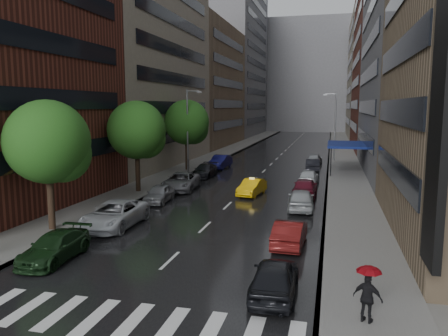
{
  "coord_description": "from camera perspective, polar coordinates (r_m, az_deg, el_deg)",
  "views": [
    {
      "loc": [
        7.38,
        -14.98,
        7.4
      ],
      "look_at": [
        0.0,
        14.91,
        3.0
      ],
      "focal_mm": 35.0,
      "sensor_mm": 36.0,
      "label": 1
    }
  ],
  "objects": [
    {
      "name": "crosswalk",
      "position": [
        16.57,
        -14.22,
        -18.6
      ],
      "size": [
        13.15,
        2.8,
        0.01
      ],
      "color": "silver",
      "rests_on": "ground"
    },
    {
      "name": "awning",
      "position": [
        50.19,
        15.66,
        2.95
      ],
      "size": [
        4.0,
        8.0,
        3.12
      ],
      "color": "navy",
      "rests_on": "sidewalk_right"
    },
    {
      "name": "street_lamp_left",
      "position": [
        47.51,
        -4.7,
        5.07
      ],
      "size": [
        1.74,
        0.22,
        9.0
      ],
      "color": "gray",
      "rests_on": "sidewalk_left"
    },
    {
      "name": "parked_cars_right",
      "position": [
        36.17,
        10.5,
        -2.62
      ],
      "size": [
        2.08,
        44.33,
        1.58
      ],
      "color": "black",
      "rests_on": "ground"
    },
    {
      "name": "tree_near",
      "position": [
        27.3,
        -22.05,
        3.16
      ],
      "size": [
        4.88,
        4.88,
        7.77
      ],
      "color": "#382619",
      "rests_on": "ground"
    },
    {
      "name": "ground",
      "position": [
        18.26,
        -11.74,
        -15.94
      ],
      "size": [
        220.0,
        220.0,
        0.0
      ],
      "primitive_type": "plane",
      "color": "gray",
      "rests_on": "ground"
    },
    {
      "name": "parked_cars_left",
      "position": [
        35.96,
        -7.22,
        -2.6
      ],
      "size": [
        3.1,
        37.02,
        1.58
      ],
      "color": "black",
      "rests_on": "ground"
    },
    {
      "name": "tree_far",
      "position": [
        49.77,
        -4.9,
        5.96
      ],
      "size": [
        5.09,
        5.09,
        8.11
      ],
      "color": "#382619",
      "rests_on": "ground"
    },
    {
      "name": "sidewalk_right",
      "position": [
        65.41,
        15.2,
        1.41
      ],
      "size": [
        4.0,
        140.0,
        0.15
      ],
      "primitive_type": "cube",
      "color": "gray",
      "rests_on": "ground"
    },
    {
      "name": "ped_red_umbrella",
      "position": [
        15.88,
        18.31,
        -14.77
      ],
      "size": [
        1.08,
        0.82,
        2.01
      ],
      "color": "black",
      "rests_on": "sidewalk_right"
    },
    {
      "name": "sidewalk_left",
      "position": [
        67.41,
        -0.28,
        1.89
      ],
      "size": [
        4.0,
        140.0,
        0.15
      ],
      "primitive_type": "cube",
      "color": "gray",
      "rests_on": "ground"
    },
    {
      "name": "buildings_left",
      "position": [
        77.57,
        -3.09,
        14.47
      ],
      "size": [
        8.0,
        108.0,
        38.0
      ],
      "color": "maroon",
      "rests_on": "ground"
    },
    {
      "name": "buildings_right",
      "position": [
        72.49,
        20.42,
        13.68
      ],
      "size": [
        8.05,
        109.1,
        36.0
      ],
      "color": "#937A5B",
      "rests_on": "ground"
    },
    {
      "name": "taxi",
      "position": [
        36.45,
        3.66,
        -2.52
      ],
      "size": [
        2.02,
        4.25,
        1.35
      ],
      "primitive_type": "imported",
      "rotation": [
        0.0,
        0.0,
        -0.15
      ],
      "color": "yellow",
      "rests_on": "ground"
    },
    {
      "name": "street_lamp_right",
      "position": [
        60.04,
        14.24,
        5.48
      ],
      "size": [
        1.74,
        0.22,
        9.0
      ],
      "color": "gray",
      "rests_on": "sidewalk_right"
    },
    {
      "name": "building_far",
      "position": [
        133.47,
        10.89,
        11.68
      ],
      "size": [
        40.0,
        14.0,
        32.0
      ],
      "primitive_type": "cube",
      "color": "slate",
      "rests_on": "ground"
    },
    {
      "name": "tree_mid",
      "position": [
        37.61,
        -11.34,
        4.87
      ],
      "size": [
        4.92,
        4.92,
        7.84
      ],
      "color": "#382619",
      "rests_on": "ground"
    },
    {
      "name": "road",
      "position": [
        65.82,
        7.34,
        1.61
      ],
      "size": [
        14.0,
        140.0,
        0.01
      ],
      "primitive_type": "cube",
      "color": "black",
      "rests_on": "ground"
    }
  ]
}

